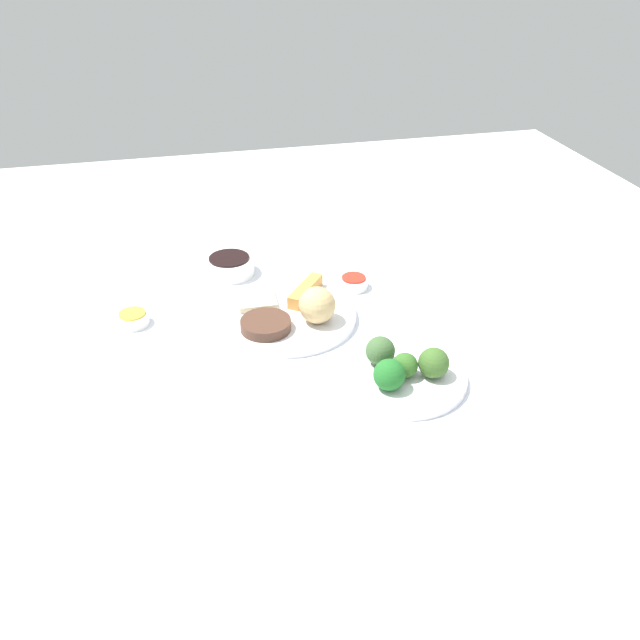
% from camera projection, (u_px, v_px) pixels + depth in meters
% --- Properties ---
extents(tabletop, '(2.20, 2.20, 0.02)m').
position_uv_depth(tabletop, '(295.00, 335.00, 1.28)').
color(tabletop, white).
rests_on(tabletop, ground).
extents(main_plate, '(0.27, 0.27, 0.02)m').
position_uv_depth(main_plate, '(287.00, 316.00, 1.31)').
color(main_plate, white).
rests_on(main_plate, tabletop).
extents(rice_scoop, '(0.07, 0.07, 0.07)m').
position_uv_depth(rice_scoop, '(318.00, 306.00, 1.25)').
color(rice_scoop, tan).
rests_on(rice_scoop, main_plate).
extents(spring_roll, '(0.11, 0.09, 0.03)m').
position_uv_depth(spring_roll, '(305.00, 291.00, 1.35)').
color(spring_roll, gold).
rests_on(spring_roll, main_plate).
extents(crab_rangoon_wonton, '(0.07, 0.08, 0.01)m').
position_uv_depth(crab_rangoon_wonton, '(257.00, 300.00, 1.33)').
color(crab_rangoon_wonton, beige).
rests_on(crab_rangoon_wonton, main_plate).
extents(stir_fry_heap, '(0.09, 0.09, 0.02)m').
position_uv_depth(stir_fry_heap, '(266.00, 325.00, 1.25)').
color(stir_fry_heap, '#4D3124').
rests_on(stir_fry_heap, main_plate).
extents(broccoli_plate, '(0.22, 0.22, 0.01)m').
position_uv_depth(broccoli_plate, '(402.00, 377.00, 1.14)').
color(broccoli_plate, white).
rests_on(broccoli_plate, tabletop).
extents(broccoli_floret_0, '(0.04, 0.04, 0.04)m').
position_uv_depth(broccoli_floret_0, '(405.00, 365.00, 1.12)').
color(broccoli_floret_0, '#336524').
rests_on(broccoli_floret_0, broccoli_plate).
extents(broccoli_floret_1, '(0.05, 0.05, 0.05)m').
position_uv_depth(broccoli_floret_1, '(380.00, 351.00, 1.15)').
color(broccoli_floret_1, '#3D5E33').
rests_on(broccoli_floret_1, broccoli_plate).
extents(broccoli_floret_2, '(0.05, 0.05, 0.05)m').
position_uv_depth(broccoli_floret_2, '(434.00, 363.00, 1.12)').
color(broccoli_floret_2, '#3C6227').
rests_on(broccoli_floret_2, broccoli_plate).
extents(broccoli_floret_3, '(0.05, 0.05, 0.05)m').
position_uv_depth(broccoli_floret_3, '(389.00, 375.00, 1.09)').
color(broccoli_floret_3, '#206825').
rests_on(broccoli_floret_3, broccoli_plate).
extents(soy_sauce_bowl, '(0.11, 0.11, 0.04)m').
position_uv_depth(soy_sauce_bowl, '(230.00, 266.00, 1.46)').
color(soy_sauce_bowl, white).
rests_on(soy_sauce_bowl, tabletop).
extents(soy_sauce_bowl_liquid, '(0.09, 0.09, 0.00)m').
position_uv_depth(soy_sauce_bowl_liquid, '(229.00, 258.00, 1.45)').
color(soy_sauce_bowl_liquid, black).
rests_on(soy_sauce_bowl_liquid, soy_sauce_bowl).
extents(sauce_ramekin_hot_mustard, '(0.06, 0.06, 0.02)m').
position_uv_depth(sauce_ramekin_hot_mustard, '(133.00, 319.00, 1.29)').
color(sauce_ramekin_hot_mustard, white).
rests_on(sauce_ramekin_hot_mustard, tabletop).
extents(sauce_ramekin_hot_mustard_liquid, '(0.05, 0.05, 0.00)m').
position_uv_depth(sauce_ramekin_hot_mustard_liquid, '(132.00, 314.00, 1.28)').
color(sauce_ramekin_hot_mustard_liquid, yellow).
rests_on(sauce_ramekin_hot_mustard_liquid, sauce_ramekin_hot_mustard).
extents(sauce_ramekin_sweet_and_sour, '(0.06, 0.06, 0.02)m').
position_uv_depth(sauce_ramekin_sweet_and_sour, '(354.00, 283.00, 1.41)').
color(sauce_ramekin_sweet_and_sour, white).
rests_on(sauce_ramekin_sweet_and_sour, tabletop).
extents(sauce_ramekin_sweet_and_sour_liquid, '(0.05, 0.05, 0.00)m').
position_uv_depth(sauce_ramekin_sweet_and_sour_liquid, '(354.00, 278.00, 1.41)').
color(sauce_ramekin_sweet_and_sour_liquid, red).
rests_on(sauce_ramekin_sweet_and_sour_liquid, sauce_ramekin_sweet_and_sour).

